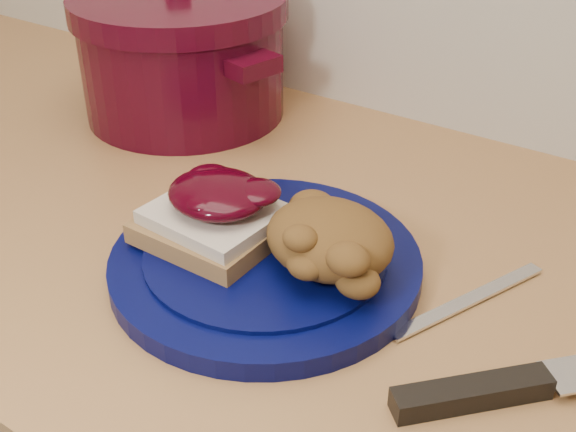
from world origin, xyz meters
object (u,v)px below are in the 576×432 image
Objects in this scene: chef_knife at (526,383)px; pepper_grinder at (168,42)px; plate at (266,263)px; dutch_oven at (183,55)px; butter_knife at (469,300)px.

pepper_grinder is (-0.59, 0.29, 0.05)m from chef_knife.
plate is at bearing -38.04° from pepper_grinder.
chef_knife is 2.00× the size of pepper_grinder.
dutch_oven is 0.10m from pepper_grinder.
chef_knife is at bearing -24.77° from dutch_oven.
plate and chef_knife have the same top height.
plate is at bearing -38.37° from dutch_oven.
pepper_grinder is at bearing 106.95° from chef_knife.
plate is 0.17m from butter_knife.
chef_knife is at bearing -3.79° from plate.
chef_knife is 1.46× the size of butter_knife.
plate is at bearing 129.68° from chef_knife.
chef_knife is at bearing -113.09° from butter_knife.
butter_knife is (-0.07, 0.07, -0.01)m from chef_knife.
dutch_oven is at bearing 108.70° from chef_knife.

